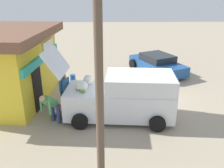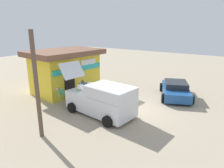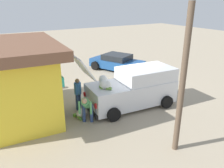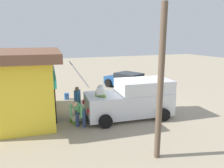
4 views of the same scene
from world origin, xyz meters
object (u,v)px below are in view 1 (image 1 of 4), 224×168
storefront_bar (10,64)px  delivery_van (123,96)px  unloaded_banana_pile (57,111)px  vendor_standing (65,88)px  paint_bucket (73,78)px  customer_bending (51,105)px  parked_sedan (157,64)px

storefront_bar → delivery_van: size_ratio=1.14×
delivery_van → unloaded_banana_pile: delivery_van is taller
vendor_standing → paint_bucket: vendor_standing is taller
delivery_van → customer_bending: delivery_van is taller
storefront_bar → parked_sedan: size_ratio=1.33×
parked_sedan → paint_bucket: bearing=105.3°
parked_sedan → paint_bucket: parked_sedan is taller
delivery_van → unloaded_banana_pile: bearing=85.0°
delivery_van → customer_bending: (-0.50, 2.84, -0.10)m
delivery_van → vendor_standing: size_ratio=3.29×
vendor_standing → customer_bending: 1.62m
storefront_bar → unloaded_banana_pile: 3.32m
delivery_van → parked_sedan: 6.26m
delivery_van → vendor_standing: (1.09, 2.56, -0.05)m
paint_bucket → delivery_van: bearing=-148.1°
vendor_standing → unloaded_banana_pile: 1.14m
delivery_van → unloaded_banana_pile: (0.24, 2.78, -0.78)m
storefront_bar → unloaded_banana_pile: storefront_bar is taller
parked_sedan → customer_bending: size_ratio=3.21×
storefront_bar → customer_bending: size_ratio=4.28×
storefront_bar → parked_sedan: (3.82, -7.73, -1.19)m
vendor_standing → customer_bending: bearing=169.9°
unloaded_banana_pile → delivery_van: bearing=-95.0°
customer_bending → paint_bucket: bearing=-2.3°
parked_sedan → vendor_standing: size_ratio=2.82×
storefront_bar → parked_sedan: bearing=-63.7°
customer_bending → delivery_van: bearing=-80.1°
delivery_van → customer_bending: size_ratio=3.75×
vendor_standing → unloaded_banana_pile: bearing=165.7°
customer_bending → paint_bucket: size_ratio=3.33×
paint_bucket → storefront_bar: bearing=133.5°
paint_bucket → vendor_standing: bearing=-178.3°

